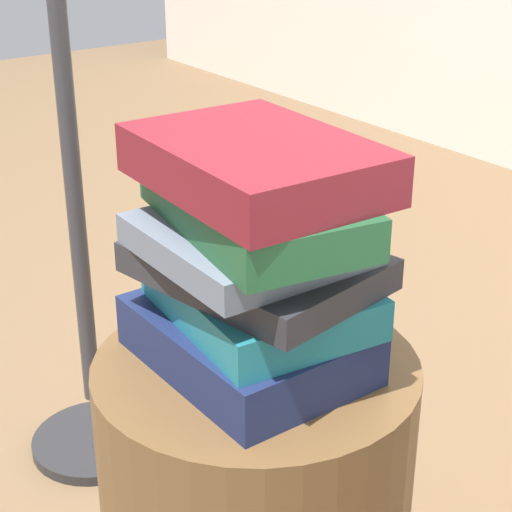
{
  "coord_description": "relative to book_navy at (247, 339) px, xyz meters",
  "views": [
    {
      "loc": [
        0.7,
        -0.52,
        1.01
      ],
      "look_at": [
        0.0,
        0.0,
        0.61
      ],
      "focal_mm": 61.03,
      "sensor_mm": 36.0,
      "label": 1
    }
  ],
  "objects": [
    {
      "name": "book_forest",
      "position": [
        0.02,
        -0.0,
        0.17
      ],
      "size": [
        0.3,
        0.2,
        0.05
      ],
      "primitive_type": "cube",
      "rotation": [
        0.0,
        0.0,
        -0.17
      ],
      "color": "#1E512D",
      "rests_on": "book_slate"
    },
    {
      "name": "book_slate",
      "position": [
        0.01,
        -0.0,
        0.13
      ],
      "size": [
        0.23,
        0.21,
        0.03
      ],
      "primitive_type": "cube",
      "rotation": [
        0.0,
        0.0,
        -0.02
      ],
      "color": "slate",
      "rests_on": "book_charcoal"
    },
    {
      "name": "book_teal",
      "position": [
        0.01,
        0.01,
        0.06
      ],
      "size": [
        0.26,
        0.22,
        0.05
      ],
      "primitive_type": "cube",
      "rotation": [
        0.0,
        0.0,
        -0.12
      ],
      "color": "#1E727F",
      "rests_on": "book_navy"
    },
    {
      "name": "book_navy",
      "position": [
        0.0,
        0.0,
        0.0
      ],
      "size": [
        0.27,
        0.2,
        0.06
      ],
      "primitive_type": "cube",
      "rotation": [
        0.0,
        0.0,
        -0.0
      ],
      "color": "#19234C",
      "rests_on": "side_table"
    },
    {
      "name": "book_maroon",
      "position": [
        0.02,
        -0.0,
        0.22
      ],
      "size": [
        0.28,
        0.2,
        0.05
      ],
      "primitive_type": "cube",
      "rotation": [
        0.0,
        0.0,
        -0.05
      ],
      "color": "maroon",
      "rests_on": "book_forest"
    },
    {
      "name": "book_charcoal",
      "position": [
        0.01,
        0.01,
        0.1
      ],
      "size": [
        0.29,
        0.23,
        0.03
      ],
      "primitive_type": "cube",
      "rotation": [
        0.0,
        0.0,
        0.17
      ],
      "color": "#28282D",
      "rests_on": "book_teal"
    }
  ]
}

